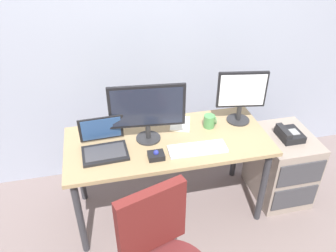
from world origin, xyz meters
name	(u,v)px	position (x,y,z in m)	size (l,w,h in m)	color
ground_plane	(168,207)	(0.00, 0.00, 0.00)	(8.00, 8.00, 0.00)	#71615F
back_wall	(149,18)	(0.00, 0.68, 1.40)	(6.00, 0.10, 2.80)	#9299AD
desk	(168,148)	(0.00, 0.00, 0.63)	(1.49, 0.66, 0.71)	#957C57
file_cabinet	(281,166)	(0.97, -0.03, 0.30)	(0.42, 0.53, 0.60)	gray
desk_phone	(289,134)	(0.96, -0.05, 0.64)	(0.17, 0.20, 0.09)	black
monitor_main	(147,110)	(-0.14, 0.04, 0.96)	(0.53, 0.18, 0.44)	#262628
monitor_side	(242,94)	(0.60, 0.13, 0.94)	(0.37, 0.18, 0.42)	#262628
keyboard	(197,149)	(0.17, -0.17, 0.72)	(0.41, 0.15, 0.03)	silver
laptop	(104,144)	(-0.46, -0.02, 0.76)	(0.32, 0.29, 0.23)	black
trackball_mouse	(156,155)	(-0.13, -0.19, 0.73)	(0.11, 0.09, 0.07)	black
coffee_mug	(210,121)	(0.35, 0.10, 0.76)	(0.10, 0.09, 0.10)	#47874A
paper_notepad	(180,124)	(0.14, 0.18, 0.71)	(0.15, 0.21, 0.01)	white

